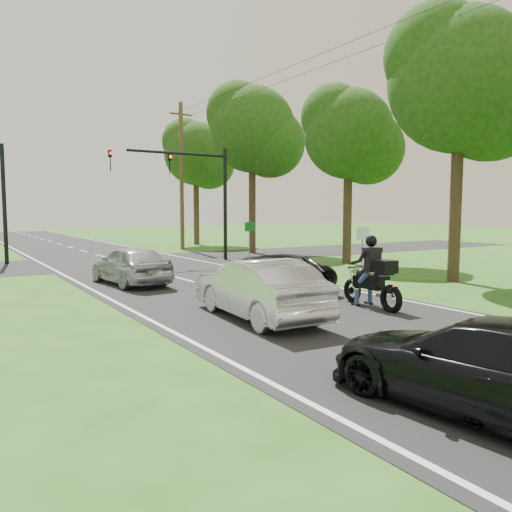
# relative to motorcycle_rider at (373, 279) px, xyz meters

# --- Properties ---
(ground) EXTENTS (140.00, 140.00, 0.00)m
(ground) POSITION_rel_motorcycle_rider_xyz_m (-2.11, 0.08, -0.80)
(ground) COLOR #275618
(ground) RESTS_ON ground
(road) EXTENTS (8.00, 100.00, 0.01)m
(road) POSITION_rel_motorcycle_rider_xyz_m (-2.11, 10.08, -0.80)
(road) COLOR black
(road) RESTS_ON ground
(cross_road) EXTENTS (60.00, 7.00, 0.01)m
(cross_road) POSITION_rel_motorcycle_rider_xyz_m (-2.11, 16.08, -0.80)
(cross_road) COLOR black
(cross_road) RESTS_ON ground
(motorcycle_rider) EXTENTS (0.69, 2.38, 2.05)m
(motorcycle_rider) POSITION_rel_motorcycle_rider_xyz_m (0.00, 0.00, 0.00)
(motorcycle_rider) COLOR black
(motorcycle_rider) RESTS_ON ground
(dark_suv) EXTENTS (2.19, 4.48, 1.23)m
(dark_suv) POSITION_rel_motorcycle_rider_xyz_m (-0.40, 4.08, -0.18)
(dark_suv) COLOR black
(dark_suv) RESTS_ON road
(silver_sedan) EXTENTS (1.89, 4.63, 1.49)m
(silver_sedan) POSITION_rel_motorcycle_rider_xyz_m (-3.45, 0.49, -0.04)
(silver_sedan) COLOR silver
(silver_sedan) RESTS_ON road
(silver_suv) EXTENTS (2.09, 4.35, 1.43)m
(silver_suv) POSITION_rel_motorcycle_rider_xyz_m (-4.27, 7.89, -0.07)
(silver_suv) COLOR #A8ABB0
(silver_suv) RESTS_ON road
(dark_car_behind) EXTENTS (2.26, 4.62, 1.29)m
(dark_car_behind) POSITION_rel_motorcycle_rider_xyz_m (-4.07, -6.03, -0.14)
(dark_car_behind) COLOR black
(dark_car_behind) RESTS_ON road
(traffic_signal) EXTENTS (6.38, 0.44, 6.00)m
(traffic_signal) POSITION_rel_motorcycle_rider_xyz_m (1.22, 14.08, 3.33)
(traffic_signal) COLOR black
(traffic_signal) RESTS_ON ground
(signal_pole_far) EXTENTS (0.20, 0.20, 6.00)m
(signal_pole_far) POSITION_rel_motorcycle_rider_xyz_m (-7.31, 18.08, 2.20)
(signal_pole_far) COLOR black
(signal_pole_far) RESTS_ON ground
(utility_pole_far) EXTENTS (1.60, 0.28, 10.00)m
(utility_pole_far) POSITION_rel_motorcycle_rider_xyz_m (4.09, 22.08, 4.28)
(utility_pole_far) COLOR brown
(utility_pole_far) RESTS_ON ground
(sign_white) EXTENTS (0.55, 0.07, 2.12)m
(sign_white) POSITION_rel_motorcycle_rider_xyz_m (2.59, 3.06, 0.79)
(sign_white) COLOR slate
(sign_white) RESTS_ON ground
(sign_green) EXTENTS (0.55, 0.07, 2.12)m
(sign_green) POSITION_rel_motorcycle_rider_xyz_m (2.79, 11.06, 0.79)
(sign_green) COLOR slate
(sign_green) RESTS_ON ground
(tree_row_b) EXTENTS (5.60, 5.43, 10.06)m
(tree_row_b) POSITION_rel_motorcycle_rider_xyz_m (6.68, 1.85, 6.33)
(tree_row_b) COLOR #332316
(tree_row_b) RESTS_ON ground
(tree_row_c) EXTENTS (4.80, 4.65, 8.76)m
(tree_row_c) POSITION_rel_motorcycle_rider_xyz_m (7.64, 8.88, 5.43)
(tree_row_c) COLOR #332316
(tree_row_c) RESTS_ON ground
(tree_row_d) EXTENTS (5.76, 5.58, 10.45)m
(tree_row_d) POSITION_rel_motorcycle_rider_xyz_m (6.99, 16.84, 6.63)
(tree_row_d) COLOR #332316
(tree_row_d) RESTS_ON ground
(tree_row_e) EXTENTS (5.28, 5.12, 9.61)m
(tree_row_e) POSITION_rel_motorcycle_rider_xyz_m (7.36, 25.86, 6.03)
(tree_row_e) COLOR #332316
(tree_row_e) RESTS_ON ground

